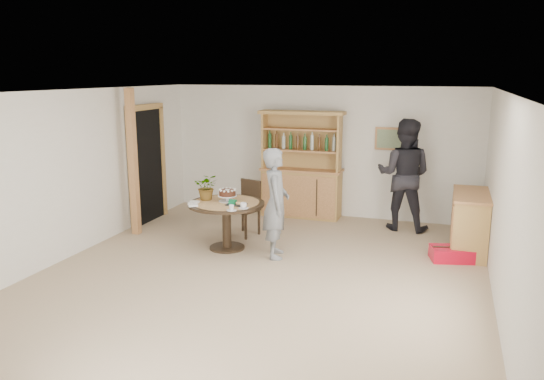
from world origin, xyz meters
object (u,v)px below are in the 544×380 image
at_px(red_suitcase, 452,254).
at_px(sideboard, 470,223).
at_px(dining_chair, 247,204).
at_px(adult_person, 404,175).
at_px(dining_table, 226,212).
at_px(hutch, 302,181).
at_px(teen_boy, 276,203).

bearing_deg(red_suitcase, sideboard, 49.11).
relative_size(dining_chair, adult_person, 0.48).
bearing_deg(dining_table, sideboard, 15.94).
xyz_separation_m(hutch, adult_person, (1.94, -0.28, 0.30)).
xyz_separation_m(dining_table, adult_person, (2.53, 2.00, 0.38)).
height_order(dining_table, red_suitcase, dining_table).
height_order(adult_person, red_suitcase, adult_person).
bearing_deg(dining_chair, dining_table, -73.85).
distance_m(sideboard, dining_table, 3.78).
xyz_separation_m(hutch, dining_chair, (-0.57, -1.45, -0.15)).
bearing_deg(dining_chair, sideboard, 21.20).
height_order(teen_boy, red_suitcase, teen_boy).
bearing_deg(dining_chair, red_suitcase, 13.29).
relative_size(dining_table, dining_chair, 1.27).
bearing_deg(teen_boy, red_suitcase, -92.91).
height_order(sideboard, teen_boy, teen_boy).
height_order(dining_chair, adult_person, adult_person).
distance_m(hutch, teen_boy, 2.40).
bearing_deg(sideboard, dining_table, -164.06).
bearing_deg(sideboard, teen_boy, -157.77).
distance_m(teen_boy, red_suitcase, 2.73).
xyz_separation_m(dining_chair, adult_person, (2.50, 1.18, 0.45)).
distance_m(sideboard, adult_person, 1.55).
height_order(dining_chair, teen_boy, teen_boy).
bearing_deg(adult_person, hutch, -3.25).
relative_size(sideboard, adult_person, 0.64).
xyz_separation_m(dining_chair, teen_boy, (0.83, -0.93, 0.30)).
xyz_separation_m(teen_boy, adult_person, (1.68, 2.10, 0.15)).
bearing_deg(dining_table, adult_person, 38.38).
xyz_separation_m(dining_table, teen_boy, (0.85, -0.10, 0.23)).
height_order(sideboard, dining_table, sideboard).
xyz_separation_m(hutch, dining_table, (-0.59, -2.28, -0.08)).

